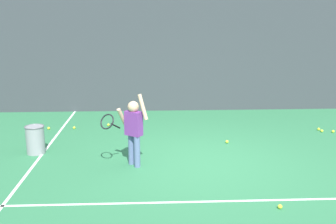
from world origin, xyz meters
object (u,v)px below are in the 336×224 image
(tennis_ball_7, at_px, (128,132))
(tennis_player, at_px, (133,127))
(tennis_ball_0, at_px, (319,129))
(tennis_ball_5, at_px, (49,128))
(ball_hopper, at_px, (35,139))
(tennis_ball_8, at_px, (322,131))
(tennis_ball_6, at_px, (333,131))
(tennis_ball_2, at_px, (280,207))
(tennis_ball_3, at_px, (108,125))
(tennis_ball_1, at_px, (74,128))
(tennis_ball_4, at_px, (227,142))

(tennis_ball_7, bearing_deg, tennis_player, -84.43)
(tennis_ball_0, bearing_deg, tennis_ball_5, 176.63)
(ball_hopper, xyz_separation_m, tennis_ball_8, (6.32, 1.16, -0.26))
(tennis_ball_6, height_order, tennis_ball_7, same)
(tennis_ball_0, bearing_deg, tennis_ball_2, -119.77)
(tennis_ball_6, bearing_deg, tennis_ball_3, 171.15)
(tennis_player, xyz_separation_m, ball_hopper, (-1.96, 0.76, -0.44))
(tennis_ball_1, height_order, tennis_ball_3, same)
(tennis_ball_2, bearing_deg, tennis_ball_7, 121.65)
(tennis_ball_5, bearing_deg, tennis_ball_2, -44.62)
(tennis_player, relative_size, tennis_ball_1, 20.46)
(ball_hopper, xyz_separation_m, tennis_ball_3, (1.24, 1.93, -0.26))
(tennis_ball_3, height_order, tennis_ball_8, same)
(tennis_ball_7, bearing_deg, tennis_ball_8, -1.41)
(ball_hopper, height_order, tennis_ball_4, ball_hopper)
(tennis_ball_4, bearing_deg, tennis_ball_6, 13.91)
(tennis_player, distance_m, tennis_ball_4, 2.41)
(tennis_ball_4, bearing_deg, tennis_ball_7, 159.18)
(tennis_ball_7, bearing_deg, tennis_ball_1, 162.09)
(ball_hopper, relative_size, tennis_ball_2, 8.52)
(tennis_ball_2, height_order, tennis_ball_7, same)
(tennis_ball_2, bearing_deg, tennis_ball_5, 135.38)
(tennis_ball_1, bearing_deg, tennis_ball_0, -3.84)
(ball_hopper, height_order, tennis_ball_8, ball_hopper)
(tennis_ball_5, bearing_deg, tennis_ball_7, -12.13)
(tennis_ball_1, bearing_deg, tennis_ball_7, -17.91)
(tennis_ball_5, bearing_deg, tennis_ball_4, -16.82)
(tennis_ball_4, relative_size, tennis_ball_8, 1.00)
(tennis_ball_7, xyz_separation_m, tennis_ball_8, (4.56, -0.11, 0.00))
(tennis_ball_3, bearing_deg, tennis_ball_5, -170.17)
(ball_hopper, distance_m, tennis_ball_2, 4.84)
(tennis_ball_3, distance_m, tennis_ball_7, 0.84)
(tennis_ball_6, bearing_deg, tennis_ball_0, 141.79)
(tennis_ball_0, xyz_separation_m, tennis_ball_1, (-5.87, 0.39, 0.00))
(tennis_ball_2, distance_m, tennis_ball_8, 4.30)
(ball_hopper, bearing_deg, tennis_ball_6, 9.51)
(tennis_player, distance_m, tennis_ball_6, 5.01)
(tennis_ball_4, bearing_deg, tennis_ball_2, -86.50)
(ball_hopper, relative_size, tennis_ball_1, 8.52)
(tennis_player, bearing_deg, tennis_ball_1, 157.16)
(tennis_ball_5, height_order, tennis_ball_8, same)
(tennis_ball_3, bearing_deg, tennis_ball_4, -28.87)
(tennis_ball_7, relative_size, tennis_ball_8, 1.00)
(tennis_ball_2, bearing_deg, tennis_ball_4, 93.50)
(tennis_ball_6, bearing_deg, ball_hopper, -170.49)
(tennis_ball_0, distance_m, tennis_ball_2, 4.42)
(tennis_player, bearing_deg, tennis_ball_4, 67.08)
(ball_hopper, relative_size, tennis_ball_5, 8.52)
(ball_hopper, bearing_deg, tennis_ball_3, 57.23)
(tennis_ball_1, xyz_separation_m, tennis_ball_8, (5.88, -0.54, 0.00))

